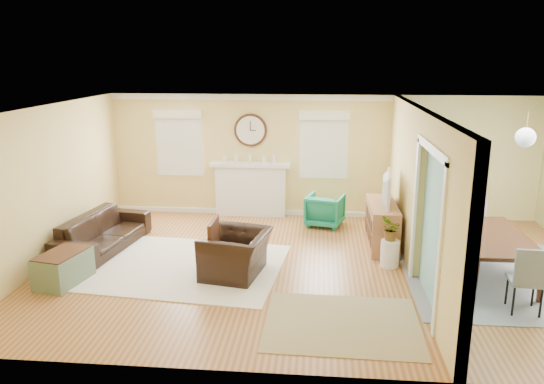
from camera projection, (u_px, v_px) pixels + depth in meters
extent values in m
plane|color=brown|center=(319.00, 269.00, 8.66)|extent=(9.00, 9.00, 0.00)
cube|color=#E6CA74|center=(321.00, 157.00, 11.22)|extent=(9.00, 0.02, 2.60)
cube|color=#E6CA74|center=(320.00, 264.00, 5.44)|extent=(9.00, 0.02, 2.60)
cube|color=#E6CA74|center=(47.00, 186.00, 8.73)|extent=(0.02, 6.00, 2.60)
cube|color=white|center=(323.00, 109.00, 8.01)|extent=(9.00, 6.00, 0.02)
cube|color=#E6CA74|center=(404.00, 174.00, 9.55)|extent=(0.12, 3.20, 2.60)
cube|color=#E6CA74|center=(458.00, 252.00, 5.79)|extent=(0.12, 1.00, 2.60)
cube|color=#E6CA74|center=(439.00, 133.00, 6.86)|extent=(0.12, 1.80, 0.40)
cube|color=white|center=(415.00, 210.00, 8.06)|extent=(0.04, 0.12, 2.20)
cube|color=white|center=(440.00, 252.00, 6.33)|extent=(0.04, 0.12, 2.20)
cube|color=white|center=(432.00, 149.00, 6.92)|extent=(0.04, 1.92, 0.12)
cube|color=#66B9B3|center=(423.00, 194.00, 8.19)|extent=(0.02, 6.00, 2.60)
cube|color=white|center=(251.00, 191.00, 11.43)|extent=(1.50, 0.24, 1.10)
cube|color=white|center=(250.00, 165.00, 11.26)|extent=(1.70, 0.30, 0.08)
cube|color=black|center=(251.00, 192.00, 11.54)|extent=(0.85, 0.02, 0.75)
cube|color=gold|center=(251.00, 197.00, 11.45)|extent=(0.85, 0.02, 0.62)
cylinder|color=#4B281A|center=(251.00, 130.00, 11.19)|extent=(0.70, 0.06, 0.70)
cylinder|color=silver|center=(250.00, 130.00, 11.16)|extent=(0.60, 0.01, 0.60)
cube|color=black|center=(250.00, 126.00, 11.13)|extent=(0.02, 0.01, 0.20)
cube|color=black|center=(253.00, 130.00, 11.15)|extent=(0.12, 0.01, 0.02)
cube|color=white|center=(180.00, 143.00, 11.41)|extent=(0.90, 0.03, 1.30)
cube|color=white|center=(179.00, 143.00, 11.38)|extent=(1.00, 0.04, 1.40)
cube|color=white|center=(177.00, 114.00, 11.19)|extent=(1.05, 0.10, 0.18)
cube|color=white|center=(324.00, 145.00, 11.14)|extent=(0.90, 0.03, 1.30)
cube|color=white|center=(324.00, 145.00, 11.11)|extent=(1.00, 0.04, 1.40)
cube|color=white|center=(325.00, 115.00, 10.91)|extent=(1.05, 0.10, 0.18)
cylinder|color=gold|center=(527.00, 121.00, 7.78)|extent=(0.02, 0.02, 0.30)
sphere|color=white|center=(525.00, 138.00, 7.84)|extent=(0.30, 0.30, 0.30)
cube|color=white|center=(191.00, 267.00, 8.72)|extent=(3.18, 2.83, 0.02)
cube|color=tan|center=(342.00, 324.00, 6.87)|extent=(2.03, 1.67, 0.01)
cube|color=gray|center=(488.00, 276.00, 8.35)|extent=(2.60, 3.25, 0.01)
imported|color=black|center=(103.00, 232.00, 9.48)|extent=(1.12, 2.25, 0.63)
imported|color=black|center=(236.00, 254.00, 8.34)|extent=(1.13, 1.23, 0.70)
imported|color=#176B58|center=(325.00, 210.00, 10.78)|extent=(0.86, 0.87, 0.65)
cube|color=slate|center=(63.00, 268.00, 8.06)|extent=(0.68, 0.94, 0.48)
cube|color=#4B281A|center=(62.00, 253.00, 8.00)|extent=(0.65, 0.90, 0.02)
cube|color=#A5724B|center=(382.00, 225.00, 9.60)|extent=(0.48, 1.44, 0.80)
cube|color=#4B281A|center=(371.00, 224.00, 9.17)|extent=(0.01, 0.38, 0.22)
cube|color=#4B281A|center=(370.00, 239.00, 9.24)|extent=(0.01, 0.38, 0.22)
cube|color=#4B281A|center=(369.00, 217.00, 9.59)|extent=(0.01, 0.38, 0.22)
cube|color=#4B281A|center=(368.00, 231.00, 9.66)|extent=(0.01, 0.38, 0.22)
cube|color=#4B281A|center=(367.00, 210.00, 10.00)|extent=(0.01, 0.38, 0.22)
cube|color=#4B281A|center=(366.00, 224.00, 10.07)|extent=(0.01, 0.38, 0.22)
imported|color=black|center=(383.00, 188.00, 9.43)|extent=(0.24, 1.00, 0.57)
cylinder|color=white|center=(390.00, 253.00, 8.70)|extent=(0.31, 0.31, 0.45)
imported|color=#337F33|center=(391.00, 229.00, 8.59)|extent=(0.38, 0.42, 0.40)
imported|color=#4B281A|center=(490.00, 256.00, 8.26)|extent=(1.13, 1.99, 0.69)
cube|color=gray|center=(478.00, 229.00, 9.25)|extent=(0.50, 0.50, 0.05)
cube|color=gray|center=(479.00, 215.00, 9.18)|extent=(0.42, 0.15, 0.50)
cylinder|color=black|center=(481.00, 238.00, 9.49)|extent=(0.03, 0.03, 0.42)
cylinder|color=black|center=(491.00, 244.00, 9.17)|extent=(0.03, 0.03, 0.42)
cylinder|color=black|center=(463.00, 239.00, 9.45)|extent=(0.03, 0.03, 0.42)
cylinder|color=black|center=(472.00, 245.00, 9.12)|extent=(0.03, 0.03, 0.42)
cube|color=gray|center=(525.00, 281.00, 7.10)|extent=(0.46, 0.46, 0.05)
cube|color=gray|center=(528.00, 263.00, 7.04)|extent=(0.43, 0.08, 0.50)
cylinder|color=black|center=(513.00, 302.00, 7.02)|extent=(0.03, 0.03, 0.42)
cylinder|color=black|center=(507.00, 291.00, 7.35)|extent=(0.03, 0.03, 0.42)
cylinder|color=black|center=(541.00, 304.00, 6.97)|extent=(0.03, 0.03, 0.42)
cylinder|color=black|center=(533.00, 293.00, 7.29)|extent=(0.03, 0.03, 0.42)
cube|color=white|center=(453.00, 246.00, 8.34)|extent=(0.44, 0.44, 0.05)
cube|color=white|center=(455.00, 231.00, 8.28)|extent=(0.05, 0.43, 0.51)
cylinder|color=black|center=(438.00, 257.00, 8.59)|extent=(0.03, 0.03, 0.43)
cylinder|color=black|center=(461.00, 257.00, 8.56)|extent=(0.03, 0.03, 0.43)
cylinder|color=black|center=(443.00, 265.00, 8.25)|extent=(0.03, 0.03, 0.43)
cylinder|color=black|center=(466.00, 266.00, 8.22)|extent=(0.03, 0.03, 0.43)
cube|color=gray|center=(539.00, 251.00, 8.09)|extent=(0.48, 0.48, 0.05)
cube|color=gray|center=(542.00, 235.00, 8.02)|extent=(0.08, 0.45, 0.53)
cylinder|color=black|center=(531.00, 271.00, 7.98)|extent=(0.03, 0.03, 0.45)
cylinder|color=black|center=(543.00, 262.00, 8.33)|extent=(0.03, 0.03, 0.45)
cylinder|color=black|center=(520.00, 262.00, 8.33)|extent=(0.03, 0.03, 0.45)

